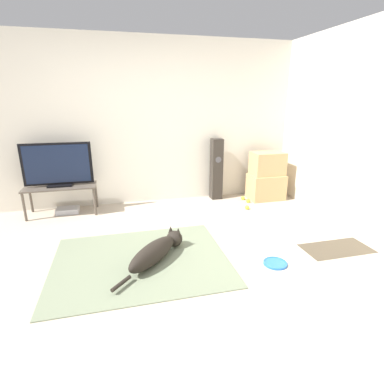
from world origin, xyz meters
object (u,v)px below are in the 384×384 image
dog (157,251)px  tv (58,165)px  cardboard_box_upper (268,164)px  tennis_ball_near_speaker (247,207)px  game_console (68,210)px  frisbee (275,263)px  cardboard_box_lower (266,187)px  tennis_ball_by_boxes (248,201)px  floor_speaker (216,169)px  tv_stand (61,189)px  tennis_ball_loose_on_carpet (243,198)px

dog → tv: size_ratio=0.92×
dog → cardboard_box_upper: bearing=37.8°
tennis_ball_near_speaker → game_console: 2.74m
frisbee → cardboard_box_lower: cardboard_box_lower is taller
tv → game_console: (0.05, 0.02, -0.70)m
cardboard_box_lower → tv: size_ratio=0.61×
tennis_ball_by_boxes → game_console: bearing=175.1°
floor_speaker → tv_stand: bearing=-176.8°
tennis_ball_loose_on_carpet → game_console: 2.81m
cardboard_box_lower → tv_stand: bearing=178.3°
cardboard_box_upper → tennis_ball_near_speaker: bearing=-140.8°
dog → cardboard_box_upper: 2.69m
cardboard_box_upper → game_console: size_ratio=1.65×
dog → cardboard_box_lower: 2.64m
tennis_ball_loose_on_carpet → frisbee: bearing=-103.9°
tv_stand → tennis_ball_near_speaker: 2.81m
game_console → tv: bearing=-163.5°
tv_stand → tennis_ball_by_boxes: size_ratio=15.14×
game_console → floor_speaker: bearing=2.8°
cardboard_box_lower → game_console: cardboard_box_lower is taller
cardboard_box_lower → tv_stand: 3.27m
cardboard_box_lower → tv_stand: tv_stand is taller
tennis_ball_loose_on_carpet → dog: bearing=-135.8°
cardboard_box_upper → floor_speaker: bearing=164.9°
dog → tennis_ball_near_speaker: (1.57, 1.20, -0.09)m
frisbee → cardboard_box_upper: bearing=65.6°
dog → game_console: bearing=123.0°
tv_stand → tennis_ball_loose_on_carpet: tv_stand is taller
tennis_ball_by_boxes → tennis_ball_near_speaker: same height
tennis_ball_loose_on_carpet → floor_speaker: bearing=154.1°
tennis_ball_near_speaker → tennis_ball_loose_on_carpet: size_ratio=1.00×
tennis_ball_by_boxes → tennis_ball_loose_on_carpet: (-0.03, 0.15, 0.00)m
tennis_ball_by_boxes → tennis_ball_loose_on_carpet: 0.16m
tennis_ball_by_boxes → tennis_ball_near_speaker: (-0.15, -0.29, 0.00)m
dog → tennis_ball_near_speaker: 1.97m
dog → tv: 2.17m
tennis_ball_loose_on_carpet → tv_stand: bearing=178.6°
floor_speaker → tennis_ball_near_speaker: floor_speaker is taller
tennis_ball_by_boxes → floor_speaker: bearing=141.3°
tv → tennis_ball_by_boxes: size_ratio=14.38×
floor_speaker → game_console: bearing=-177.2°
dog → tennis_ball_by_boxes: bearing=41.0°
tennis_ball_by_boxes → frisbee: bearing=-105.8°
tennis_ball_near_speaker → tennis_ball_loose_on_carpet: 0.46m
dog → floor_speaker: bearing=55.5°
tv → tennis_ball_by_boxes: (2.89, -0.23, -0.71)m
cardboard_box_upper → cardboard_box_lower: bearing=-109.8°
cardboard_box_lower → tennis_ball_near_speaker: bearing=-141.4°
frisbee → game_console: game_console is taller
dog → game_console: 2.06m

